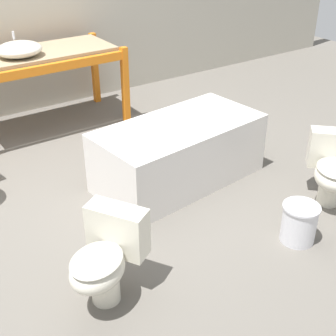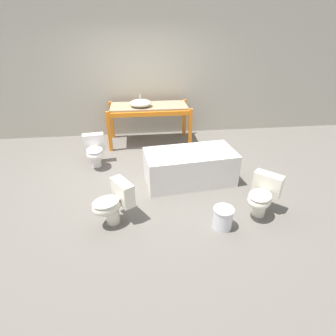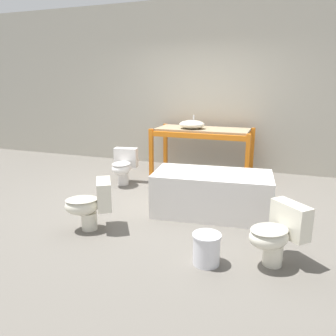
{
  "view_description": "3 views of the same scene",
  "coord_description": "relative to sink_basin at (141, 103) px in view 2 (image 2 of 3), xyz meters",
  "views": [
    {
      "loc": [
        -1.43,
        -3.31,
        2.23
      ],
      "look_at": [
        0.3,
        -0.79,
        0.49
      ],
      "focal_mm": 50.0,
      "sensor_mm": 36.0,
      "label": 1
    },
    {
      "loc": [
        -0.08,
        -4.17,
        2.44
      ],
      "look_at": [
        0.31,
        -0.81,
        0.56
      ],
      "focal_mm": 28.0,
      "sensor_mm": 36.0,
      "label": 2
    },
    {
      "loc": [
        1.57,
        -4.31,
        1.7
      ],
      "look_at": [
        0.3,
        -0.77,
        0.7
      ],
      "focal_mm": 35.0,
      "sensor_mm": 36.0,
      "label": 3
    }
  ],
  "objects": [
    {
      "name": "warehouse_wall_rear",
      "position": [
        0.02,
        0.71,
        0.66
      ],
      "size": [
        10.8,
        0.08,
        3.2
      ],
      "color": "#B2AD9E",
      "rests_on": "ground_plane"
    },
    {
      "name": "toilet_far",
      "position": [
        -0.47,
        -2.65,
        -0.62
      ],
      "size": [
        0.64,
        0.58,
        0.59
      ],
      "rotation": [
        0.0,
        0.0,
        -1.03
      ],
      "color": "silver",
      "rests_on": "ground_plane"
    },
    {
      "name": "toilet_near",
      "position": [
        1.6,
        -2.72,
        -0.62
      ],
      "size": [
        0.62,
        0.63,
        0.59
      ],
      "rotation": [
        0.0,
        0.0,
        -0.77
      ],
      "color": "silver",
      "rests_on": "ground_plane"
    },
    {
      "name": "sink_basin",
      "position": [
        0.0,
        0.0,
        0.0
      ],
      "size": [
        0.46,
        0.42,
        0.23
      ],
      "color": "silver",
      "rests_on": "shelving_rack"
    },
    {
      "name": "bucket_white",
      "position": [
        0.99,
        -2.94,
        -0.78
      ],
      "size": [
        0.28,
        0.28,
        0.31
      ],
      "color": "silver",
      "rests_on": "ground_plane"
    },
    {
      "name": "shelving_rack",
      "position": [
        0.18,
        0.1,
        -0.2
      ],
      "size": [
        1.8,
        0.83,
        0.87
      ],
      "color": "orange",
      "rests_on": "ground_plane"
    },
    {
      "name": "bathtub_main",
      "position": [
        0.76,
        -1.71,
        -0.62
      ],
      "size": [
        1.57,
        0.89,
        0.56
      ],
      "rotation": [
        0.0,
        0.0,
        0.1
      ],
      "color": "white",
      "rests_on": "ground_plane"
    },
    {
      "name": "toilet_extra",
      "position": [
        -0.92,
        -0.94,
        -0.62
      ],
      "size": [
        0.43,
        0.58,
        0.59
      ],
      "rotation": [
        0.0,
        0.0,
        0.15
      ],
      "color": "white",
      "rests_on": "ground_plane"
    },
    {
      "name": "ground_plane",
      "position": [
        0.02,
        -1.4,
        -0.94
      ],
      "size": [
        12.0,
        12.0,
        0.0
      ],
      "primitive_type": "plane",
      "color": "#666059"
    }
  ]
}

